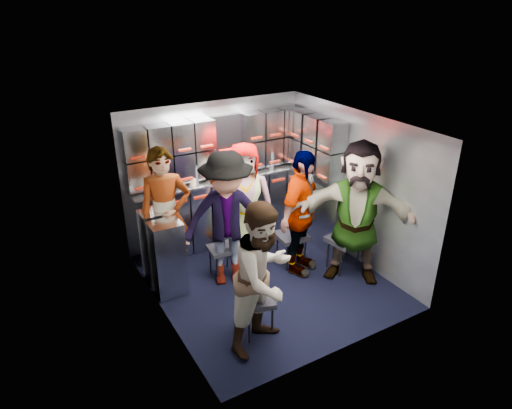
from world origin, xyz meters
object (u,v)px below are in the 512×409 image
jump_seat_near_left (255,301)px  attendant_standing (166,216)px  attendant_arc_b (227,220)px  attendant_arc_a (264,277)px  jump_seat_center (239,221)px  jump_seat_near_right (344,241)px  jump_seat_mid_left (222,250)px  jump_seat_mid_right (292,237)px  attendant_arc_d (301,214)px  attendant_arc_e (357,212)px  attendant_arc_c (245,201)px

jump_seat_near_left → attendant_standing: size_ratio=0.27×
jump_seat_near_left → attendant_arc_b: 1.18m
attendant_standing → attendant_arc_a: 1.77m
jump_seat_center → jump_seat_near_right: size_ratio=1.09×
jump_seat_near_left → jump_seat_mid_left: size_ratio=1.21×
jump_seat_mid_right → attendant_standing: size_ratio=0.26×
jump_seat_mid_left → attendant_arc_d: (0.94, -0.44, 0.50)m
jump_seat_near_left → attendant_arc_a: size_ratio=0.30×
jump_seat_mid_left → attendant_arc_d: 1.15m
jump_seat_center → attendant_arc_e: attendant_arc_e is taller
jump_seat_near_left → jump_seat_center: (0.74, 1.75, 0.02)m
jump_seat_mid_left → jump_seat_mid_right: 0.98m
jump_seat_mid_right → attendant_arc_d: size_ratio=0.28×
jump_seat_mid_left → attendant_arc_e: attendant_arc_e is taller
attendant_arc_e → jump_seat_center: bearing=167.3°
attendant_standing → attendant_arc_d: 1.73m
attendant_arc_c → attendant_arc_d: (0.41, -0.77, 0.02)m
attendant_arc_a → jump_seat_near_left: bearing=68.5°
jump_seat_mid_left → attendant_arc_d: bearing=-24.8°
jump_seat_center → jump_seat_near_right: 1.55m
attendant_standing → attendant_arc_c: 1.16m
jump_seat_center → attendant_standing: 1.26m
attendant_standing → jump_seat_near_left: bearing=-60.7°
attendant_arc_c → jump_seat_near_left: bearing=-91.3°
attendant_arc_d → jump_seat_mid_right: bearing=59.1°
attendant_standing → attendant_arc_a: attendant_standing is taller
jump_seat_near_left → jump_seat_mid_right: size_ratio=1.04×
attendant_arc_a → jump_seat_mid_right: bearing=24.0°
jump_seat_near_left → attendant_standing: (-0.42, 1.54, 0.48)m
jump_seat_mid_left → attendant_arc_a: size_ratio=0.25×
jump_seat_mid_right → attendant_arc_a: 1.68m
jump_seat_near_left → attendant_arc_d: bearing=35.0°
jump_seat_center → jump_seat_mid_right: bearing=-62.2°
jump_seat_mid_left → attendant_arc_a: attendant_arc_a is taller
jump_seat_near_left → jump_seat_near_right: 1.76m
jump_seat_mid_right → attendant_arc_b: 1.06m
attendant_arc_b → attendant_arc_c: size_ratio=1.07×
attendant_arc_d → jump_seat_near_right: bearing=-58.4°
attendant_standing → attendant_arc_c: size_ratio=1.07×
jump_seat_mid_right → attendant_arc_a: bearing=-134.6°
jump_seat_mid_right → attendant_arc_e: (0.54, -0.64, 0.52)m
attendant_arc_e → jump_seat_near_left: bearing=-125.1°
jump_seat_near_right → attendant_arc_d: 0.74m
jump_seat_near_left → attendant_arc_d: 1.46m
attendant_standing → attendant_arc_d: bearing=-11.3°
attendant_arc_a → attendant_arc_c: (0.74, 1.75, 0.00)m
jump_seat_near_left → attendant_arc_b: size_ratio=0.28×
jump_seat_near_left → attendant_arc_e: attendant_arc_e is taller
attendant_standing → jump_seat_mid_left: bearing=-11.9°
attendant_standing → attendant_arc_c: bearing=15.7°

